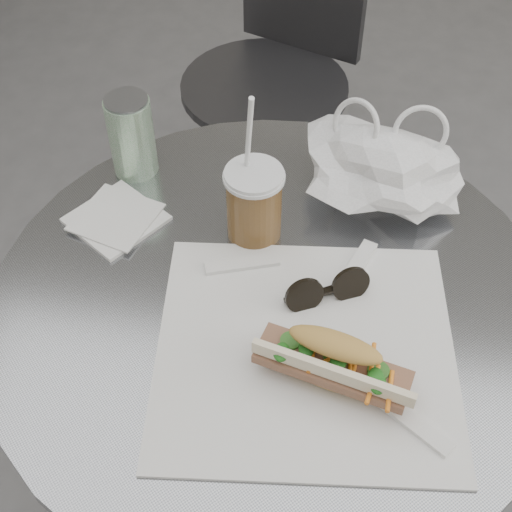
% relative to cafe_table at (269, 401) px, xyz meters
% --- Properties ---
extents(cafe_table, '(0.76, 0.76, 0.74)m').
position_rel_cafe_table_xyz_m(cafe_table, '(0.00, 0.00, 0.00)').
color(cafe_table, slate).
rests_on(cafe_table, ground).
extents(chair_far, '(0.42, 0.45, 0.77)m').
position_rel_cafe_table_xyz_m(chair_far, '(-0.13, 0.88, -0.12)').
color(chair_far, '#2F2F32').
rests_on(chair_far, ground).
extents(sandwich_paper, '(0.41, 0.39, 0.00)m').
position_rel_cafe_table_xyz_m(sandwich_paper, '(0.05, -0.08, 0.28)').
color(sandwich_paper, white).
rests_on(sandwich_paper, cafe_table).
extents(banh_mi, '(0.24, 0.14, 0.08)m').
position_rel_cafe_table_xyz_m(banh_mi, '(0.09, -0.12, 0.31)').
color(banh_mi, tan).
rests_on(banh_mi, sandwich_paper).
extents(iced_coffee, '(0.08, 0.08, 0.24)m').
position_rel_cafe_table_xyz_m(iced_coffee, '(-0.04, 0.11, 0.33)').
color(iced_coffee, brown).
rests_on(iced_coffee, cafe_table).
extents(sunglasses, '(0.11, 0.07, 0.05)m').
position_rel_cafe_table_xyz_m(sunglasses, '(0.07, 0.00, 0.29)').
color(sunglasses, black).
rests_on(sunglasses, cafe_table).
extents(plastic_bag, '(0.26, 0.23, 0.11)m').
position_rel_cafe_table_xyz_m(plastic_bag, '(0.13, 0.21, 0.33)').
color(plastic_bag, white).
rests_on(plastic_bag, cafe_table).
extents(napkin_stack, '(0.16, 0.16, 0.01)m').
position_rel_cafe_table_xyz_m(napkin_stack, '(-0.25, 0.10, 0.28)').
color(napkin_stack, white).
rests_on(napkin_stack, cafe_table).
extents(drink_can, '(0.07, 0.07, 0.13)m').
position_rel_cafe_table_xyz_m(drink_can, '(-0.25, 0.22, 0.34)').
color(drink_can, '#5FA463').
rests_on(drink_can, cafe_table).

